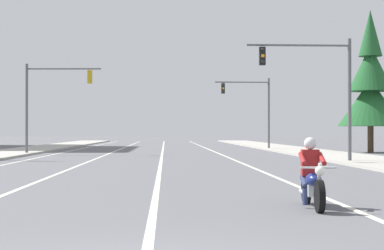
% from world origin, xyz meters
% --- Properties ---
extents(lane_stripe_center, '(0.16, 100.00, 0.01)m').
position_xyz_m(lane_stripe_center, '(0.03, 45.00, 0.00)').
color(lane_stripe_center, beige).
rests_on(lane_stripe_center, ground).
extents(lane_stripe_left, '(0.16, 100.00, 0.01)m').
position_xyz_m(lane_stripe_left, '(-3.75, 45.00, 0.00)').
color(lane_stripe_left, beige).
rests_on(lane_stripe_left, ground).
extents(lane_stripe_right, '(0.16, 100.00, 0.01)m').
position_xyz_m(lane_stripe_right, '(4.07, 45.00, 0.00)').
color(lane_stripe_right, beige).
rests_on(lane_stripe_right, ground).
extents(lane_stripe_far_left, '(0.16, 100.00, 0.01)m').
position_xyz_m(lane_stripe_far_left, '(-7.38, 45.00, 0.00)').
color(lane_stripe_far_left, beige).
rests_on(lane_stripe_far_left, ground).
extents(sidewalk_kerb_right, '(4.40, 110.00, 0.14)m').
position_xyz_m(sidewalk_kerb_right, '(10.82, 40.00, 0.07)').
color(sidewalk_kerb_right, '#ADA89E').
rests_on(sidewalk_kerb_right, ground).
extents(sidewalk_kerb_left, '(4.40, 110.00, 0.14)m').
position_xyz_m(sidewalk_kerb_left, '(-10.82, 40.00, 0.07)').
color(sidewalk_kerb_left, '#ADA89E').
rests_on(sidewalk_kerb_left, ground).
extents(motorcycle_with_rider, '(0.70, 2.19, 1.46)m').
position_xyz_m(motorcycle_with_rider, '(3.29, 6.17, 0.59)').
color(motorcycle_with_rider, black).
rests_on(motorcycle_with_rider, ground).
extents(traffic_signal_near_right, '(5.23, 0.40, 6.20)m').
position_xyz_m(traffic_signal_near_right, '(7.91, 24.47, 4.12)').
color(traffic_signal_near_right, '#56565B').
rests_on(traffic_signal_near_right, ground).
extents(traffic_signal_near_left, '(5.16, 0.47, 6.20)m').
position_xyz_m(traffic_signal_near_left, '(-7.72, 37.03, 4.12)').
color(traffic_signal_near_left, '#56565B').
rests_on(traffic_signal_near_left, ground).
extents(traffic_signal_mid_right, '(4.79, 0.46, 6.20)m').
position_xyz_m(traffic_signal_mid_right, '(7.87, 48.30, 4.09)').
color(traffic_signal_mid_right, '#56565B').
rests_on(traffic_signal_mid_right, ground).
extents(conifer_tree_right_verge_far, '(4.84, 4.84, 10.66)m').
position_xyz_m(conifer_tree_right_verge_far, '(15.53, 40.14, 4.89)').
color(conifer_tree_right_verge_far, '#4C3828').
rests_on(conifer_tree_right_verge_far, ground).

